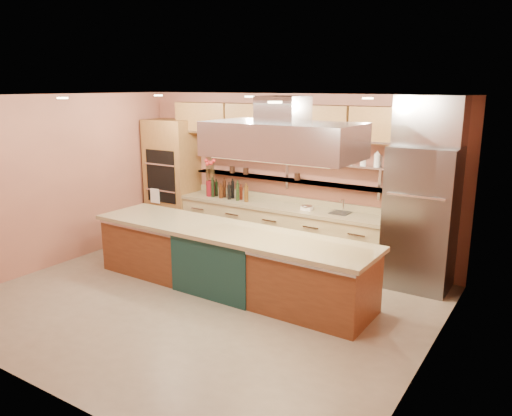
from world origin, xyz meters
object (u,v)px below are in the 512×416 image
Objects in this scene: kitchen_scale at (307,207)px; green_canister at (261,151)px; refrigerator at (421,218)px; island at (228,259)px; flower_vase at (211,188)px; copper_kettle at (246,151)px.

kitchen_scale is 0.91× the size of green_canister.
refrigerator is 0.48× the size of island.
flower_vase is 2.00m from kitchen_scale.
green_canister is (0.33, 0.00, 0.02)m from copper_kettle.
copper_kettle reaches higher than island.
green_canister is (-1.03, 0.22, 0.83)m from kitchen_scale.
green_canister reaches higher than island.
flower_vase is 1.57× the size of copper_kettle.
green_canister is (0.97, 0.22, 0.74)m from flower_vase.
green_canister reaches higher than kitchen_scale.
flower_vase is 1.24m from green_canister.
island is at bearing -123.85° from kitchen_scale.
green_canister is at bearing 12.81° from flower_vase.
refrigerator is at bearing -0.15° from flower_vase.
refrigerator is 1.85m from kitchen_scale.
kitchen_scale is 1.34m from green_canister.
flower_vase is at bearing -167.19° from green_canister.
flower_vase reaches higher than kitchen_scale.
copper_kettle is 0.33m from green_canister.
copper_kettle is (-3.20, 0.23, 0.74)m from refrigerator.
island is 1.74m from kitchen_scale.
flower_vase is at bearing 179.85° from refrigerator.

